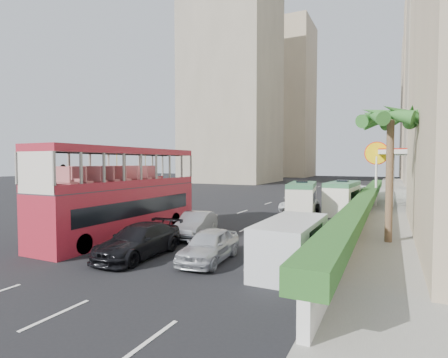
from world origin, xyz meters
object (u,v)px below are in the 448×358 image
Objects in this scene: shell_station at (416,178)px; panel_van_near at (291,245)px; palm_tree at (389,179)px; double_decker_bus at (123,192)px; car_silver_lane_a at (196,237)px; minibus_near at (302,199)px; minibus_far at (342,198)px; car_black at (139,257)px; van_asset at (298,212)px; car_silver_lane_b at (209,261)px; panel_van_far at (354,195)px.

panel_van_near is at bearing -102.64° from shell_station.
palm_tree reaches higher than shell_station.
double_decker_bus is 4.88m from car_silver_lane_a.
minibus_near is at bearing 59.13° from double_decker_bus.
minibus_near reaches higher than panel_van_near.
minibus_far is at bearing 31.46° from minibus_near.
minibus_far is at bearing 108.22° from palm_tree.
panel_van_near reaches higher than car_black.
palm_tree reaches higher than double_decker_bus.
van_asset is 3.81m from minibus_far.
car_silver_lane_a is 7.52m from panel_van_near.
panel_van_near is (3.44, 0.41, 0.98)m from car_silver_lane_b.
car_black reaches higher than van_asset.
minibus_near is 10.77m from palm_tree.
palm_tree is at bearing 61.29° from panel_van_near.
car_silver_lane_b is 0.68× the size of minibus_far.
palm_tree is at bearing -45.76° from van_asset.
shell_station is (5.75, 8.22, 1.44)m from minibus_far.
car_silver_lane_b is 17.65m from minibus_far.
panel_van_far is 0.55× the size of shell_station.
panel_van_far is at bearing 61.55° from car_silver_lane_a.
car_silver_lane_b is 27.22m from shell_station.
van_asset is 16.78m from panel_van_near.
palm_tree is at bearing -61.19° from minibus_near.
car_black is at bearing -169.80° from panel_van_near.
car_silver_lane_b is 0.82× the size of car_black.
shell_station is (12.13, 21.44, 2.75)m from car_silver_lane_a.
double_decker_bus is 1.72× the size of palm_tree.
car_black reaches higher than car_silver_lane_b.
palm_tree is (10.06, 7.22, 3.38)m from car_black.
car_silver_lane_b is 10.05m from palm_tree.
car_black is 0.77× the size of palm_tree.
car_silver_lane_a is at bearing -98.10° from panel_van_far.
double_decker_bus is at bearing 169.17° from panel_van_near.
panel_van_near is at bearing -67.82° from van_asset.
car_black is 26.24m from panel_van_far.
minibus_near is 0.99× the size of minibus_far.
minibus_near reaches higher than car_black.
minibus_near reaches higher than panel_van_far.
shell_station is (12.26, 26.22, 2.75)m from car_black.
minibus_near is at bearing 83.56° from car_silver_lane_b.
double_decker_bus is at bearing -120.99° from minibus_far.
car_black is 6.80m from panel_van_near.
car_black is at bearing -40.73° from double_decker_bus.
car_silver_lane_a is 0.53× the size of shell_station.
car_silver_lane_a is at bearing 86.57° from car_black.
panel_van_near is (10.37, -2.10, -1.55)m from double_decker_bus.
car_black is 0.84× the size of minibus_near.
car_black is at bearing -172.08° from car_silver_lane_b.
double_decker_bus is 5.54m from car_black.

